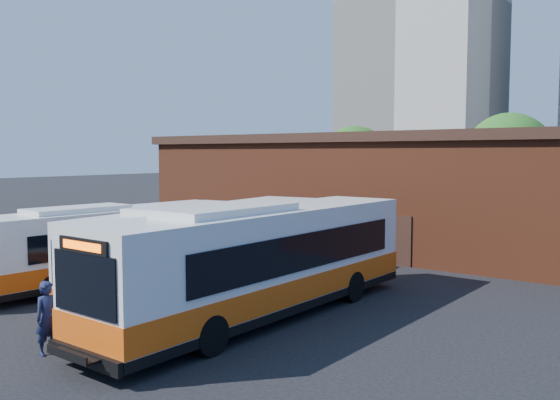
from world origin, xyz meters
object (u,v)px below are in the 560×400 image
Objects in this scene: bus_midwest at (109,247)px; bus_east at (262,265)px; bus_mideast at (211,253)px; transit_worker at (48,318)px.

bus_midwest is 8.33m from bus_east.
bus_mideast is 7.50m from transit_worker.
bus_midwest is at bearing 49.23° from transit_worker.
transit_worker is (1.17, -7.39, -0.62)m from bus_mideast.
bus_midwest is 6.10× the size of transit_worker.
bus_east is at bearing -25.48° from bus_mideast.
bus_mideast reaches higher than transit_worker.
bus_east is (8.32, -0.19, 0.23)m from bus_midwest.
bus_mideast is at bearing 14.83° from transit_worker.
bus_midwest is at bearing 179.01° from bus_east.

